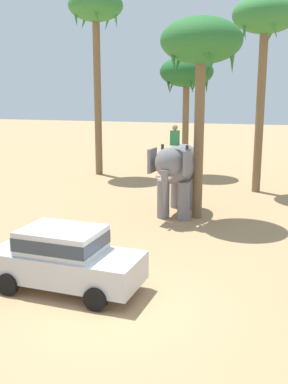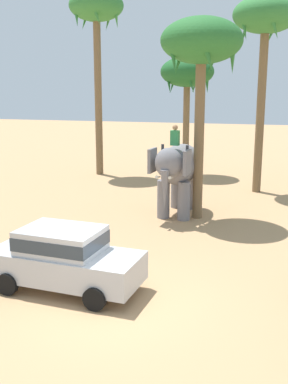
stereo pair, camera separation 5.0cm
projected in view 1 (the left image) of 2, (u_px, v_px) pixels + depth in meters
name	position (u px, v px, depth m)	size (l,w,h in m)	color
ground_plane	(106.00, 303.00, 11.66)	(120.00, 120.00, 0.00)	tan
car_sedan_foreground	(65.00, 256.00, 12.31)	(4.21, 2.10, 1.70)	#B7BABF
elephant_with_mahout	(179.00, 169.00, 19.37)	(1.89, 3.94, 3.88)	slate
palm_tree_behind_elephant	(96.00, 14.00, 26.93)	(3.20, 3.20, 10.89)	brown
palm_tree_near_hut	(265.00, 22.00, 22.34)	(3.20, 3.20, 9.67)	brown
palm_tree_left_of_road	(187.00, 75.00, 27.51)	(3.20, 3.20, 7.14)	brown
palm_tree_leaning_seaward	(201.00, 47.00, 17.86)	(3.20, 3.20, 8.01)	brown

